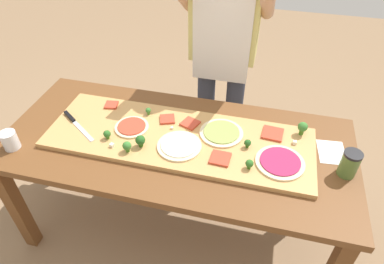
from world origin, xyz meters
The scene contains 27 objects.
ground_plane centered at (0.00, 0.00, 0.00)m, with size 8.00×8.00×0.00m, color #896B4C.
prep_table centered at (0.00, 0.00, 0.65)m, with size 1.83×0.82×0.74m.
cutting_board centered at (0.01, 0.01, 0.75)m, with size 1.38×0.47×0.03m, color tan.
chefs_knife centered at (-0.57, -0.02, 0.77)m, with size 0.27×0.20×0.02m.
pizza_whole_beet_magenta centered at (0.53, -0.06, 0.77)m, with size 0.23×0.23×0.02m.
pizza_whole_white_garlic centered at (0.04, -0.07, 0.77)m, with size 0.22×0.22×0.02m.
pizza_whole_tomato_red centered at (-0.25, 0.01, 0.77)m, with size 0.18×0.18×0.02m.
pizza_whole_pesto_green centered at (0.22, 0.08, 0.77)m, with size 0.23×0.23×0.02m.
pizza_slice_near_left centered at (-0.08, 0.12, 0.77)m, with size 0.08×0.08×0.01m, color #BC3D28.
pizza_slice_center centered at (0.48, 0.14, 0.77)m, with size 0.11×0.11×0.01m, color #BC3D28.
pizza_slice_near_right centered at (-0.44, 0.17, 0.77)m, with size 0.07×0.07×0.01m, color #BC3D28.
pizza_slice_far_left centered at (0.25, -0.10, 0.77)m, with size 0.09×0.09×0.01m, color #BC3D28.
pizza_slice_far_right centered at (0.05, 0.12, 0.77)m, with size 0.08×0.08×0.01m, color #BC3D28.
broccoli_floret_back_right centered at (0.39, -0.13, 0.80)m, with size 0.04×0.04×0.05m.
broccoli_floret_front_right centered at (0.63, 0.18, 0.81)m, with size 0.05×0.05×0.08m.
broccoli_floret_center_left centered at (0.37, 0.01, 0.79)m, with size 0.03×0.03×0.05m.
broccoli_floret_front_mid centered at (-0.34, -0.10, 0.79)m, with size 0.04×0.04×0.05m.
broccoli_floret_center_right centered at (-0.20, 0.15, 0.79)m, with size 0.03×0.03×0.04m.
broccoli_floret_front_left centered at (-0.20, -0.16, 0.80)m, with size 0.05×0.05×0.06m.
broccoli_floret_back_left centered at (-0.15, -0.11, 0.80)m, with size 0.05×0.05×0.07m.
cheese_crumble_a centered at (0.60, 0.09, 0.78)m, with size 0.02×0.02×0.02m, color silver.
cheese_crumble_b centered at (-0.29, -0.15, 0.78)m, with size 0.02×0.02×0.02m, color silver.
cheese_crumble_c centered at (-0.04, 0.06, 0.77)m, with size 0.01×0.01×0.01m, color white.
flour_cup centered at (-0.80, -0.25, 0.78)m, with size 0.08×0.08×0.10m.
sauce_jar centered at (0.84, -0.03, 0.81)m, with size 0.08×0.08×0.13m.
recipe_note centered at (0.79, 0.11, 0.74)m, with size 0.13×0.17×0.00m, color white.
cook_center centered at (0.12, 0.66, 1.00)m, with size 0.54×0.39×1.67m.
Camera 1 is at (0.40, -1.26, 1.93)m, focal length 31.78 mm.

